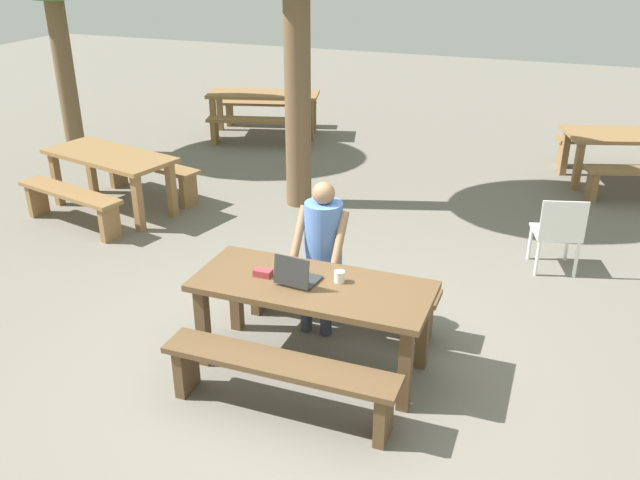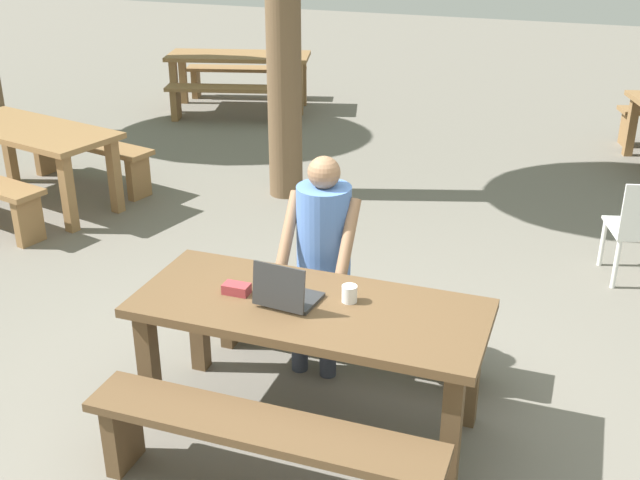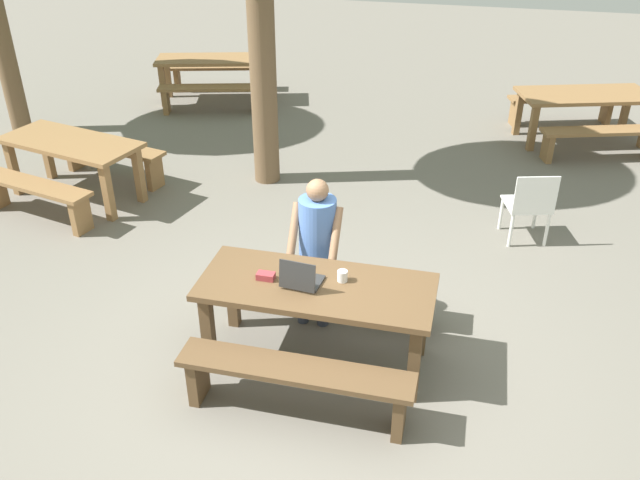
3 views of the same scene
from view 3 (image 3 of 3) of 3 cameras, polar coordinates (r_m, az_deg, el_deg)
name	(u,v)px [view 3 (image 3 of 3)]	position (r m, az deg, el deg)	size (l,w,h in m)	color
ground_plane	(317,358)	(5.61, -0.29, -10.04)	(30.00, 30.00, 0.00)	slate
picnic_table_front	(316,296)	(5.23, -0.30, -4.84)	(1.83, 0.76, 0.74)	brown
bench_near	(295,379)	(4.92, -2.13, -11.77)	(1.73, 0.30, 0.45)	brown
bench_far	(334,282)	(5.91, 1.20, -3.61)	(1.73, 0.30, 0.45)	brown
laptop	(301,279)	(5.12, -1.64, -3.34)	(0.31, 0.29, 0.25)	#2D2D2D
small_pouch	(266,276)	(5.23, -4.65, -3.08)	(0.14, 0.08, 0.05)	#993338
coffee_mug	(342,276)	(5.18, 1.92, -3.08)	(0.08, 0.08, 0.09)	white
person_seated	(317,240)	(5.68, -0.28, 0.03)	(0.43, 0.42, 1.31)	#333847
plastic_chair	(529,205)	(7.31, 17.42, 2.89)	(0.54, 0.54, 0.82)	white
picnic_table_mid	(585,100)	(10.26, 21.62, 11.01)	(1.97, 1.33, 0.70)	olive
bench_mid_south	(601,137)	(9.78, 22.87, 8.10)	(1.64, 0.78, 0.43)	olive
bench_mid_north	(562,104)	(10.93, 19.95, 10.87)	(1.64, 0.78, 0.43)	olive
picnic_table_rear	(214,65)	(11.39, -9.05, 14.51)	(1.94, 1.14, 0.72)	olive
bench_rear_south	(211,93)	(10.91, -9.26, 12.26)	(1.67, 0.72, 0.43)	olive
bench_rear_north	(219,72)	(12.02, -8.64, 13.99)	(1.67, 0.72, 0.43)	olive
picnic_table_distant	(71,150)	(8.37, -20.44, 7.19)	(1.80, 1.10, 0.73)	olive
bench_distant_south	(35,193)	(8.11, -23.16, 3.72)	(1.54, 0.64, 0.45)	olive
bench_distant_north	(112,154)	(8.86, -17.31, 7.04)	(1.54, 0.64, 0.45)	olive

